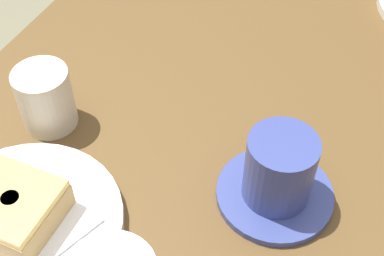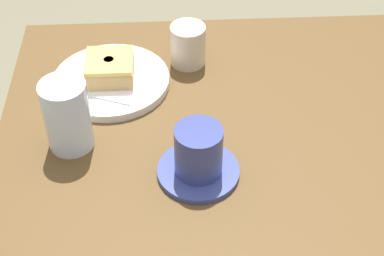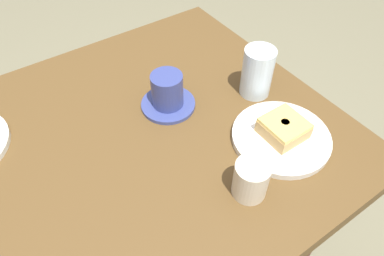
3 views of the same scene
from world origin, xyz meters
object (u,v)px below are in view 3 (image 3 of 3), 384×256
object	(u,v)px
donut_glazed_square	(284,128)
coffee_cup	(167,93)
plate_glazed_square	(281,137)
sugar_jar	(251,179)
water_glass	(257,72)

from	to	relation	value
donut_glazed_square	coffee_cup	bearing A→B (deg)	-57.64
plate_glazed_square	donut_glazed_square	distance (m)	0.03
donut_glazed_square	plate_glazed_square	bearing A→B (deg)	135.00
sugar_jar	donut_glazed_square	bearing A→B (deg)	-157.27
sugar_jar	water_glass	bearing A→B (deg)	-133.44
plate_glazed_square	sugar_jar	size ratio (longest dim) A/B	2.69
donut_glazed_square	coffee_cup	world-z (taller)	coffee_cup
sugar_jar	coffee_cup	bearing A→B (deg)	-89.63
coffee_cup	sugar_jar	distance (m)	0.28
plate_glazed_square	sugar_jar	bearing A→B (deg)	22.73
water_glass	sugar_jar	size ratio (longest dim) A/B	1.54
water_glass	coffee_cup	distance (m)	0.21
donut_glazed_square	water_glass	size ratio (longest dim) A/B	0.69
donut_glazed_square	sugar_jar	bearing A→B (deg)	22.73
plate_glazed_square	coffee_cup	xyz separation A→B (m)	(0.14, -0.22, 0.03)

